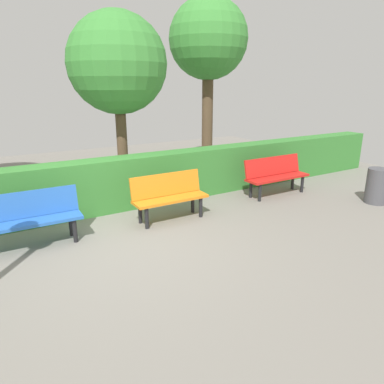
# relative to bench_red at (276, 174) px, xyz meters

# --- Properties ---
(ground_plane) EXTENTS (17.70, 17.70, 0.00)m
(ground_plane) POSITION_rel_bench_red_xyz_m (3.91, 0.67, -0.48)
(ground_plane) COLOR gray
(bench_red) EXTENTS (1.61, 0.47, 0.86)m
(bench_red) POSITION_rel_bench_red_xyz_m (0.00, 0.00, 0.00)
(bench_red) COLOR red
(bench_red) RESTS_ON ground_plane
(bench_orange) EXTENTS (1.42, 0.46, 0.86)m
(bench_orange) POSITION_rel_bench_red_xyz_m (2.82, 0.13, -0.00)
(bench_orange) COLOR orange
(bench_orange) RESTS_ON ground_plane
(bench_blue) EXTENTS (1.65, 0.47, 0.86)m
(bench_blue) POSITION_rel_bench_red_xyz_m (5.27, 0.03, 0.00)
(bench_blue) COLOR blue
(bench_blue) RESTS_ON ground_plane
(hedge_row) EXTENTS (13.70, 0.53, 1.05)m
(hedge_row) POSITION_rel_bench_red_xyz_m (2.74, -0.92, 0.04)
(hedge_row) COLOR #387F33
(hedge_row) RESTS_ON ground_plane
(tree_near) EXTENTS (2.17, 2.17, 4.72)m
(tree_near) POSITION_rel_bench_red_xyz_m (-0.03, -2.94, 3.09)
(tree_near) COLOR brown
(tree_near) RESTS_ON ground_plane
(tree_mid) EXTENTS (2.19, 2.19, 3.98)m
(tree_mid) POSITION_rel_bench_red_xyz_m (2.87, -2.14, 2.38)
(tree_mid) COLOR brown
(tree_mid) RESTS_ON ground_plane
(trash_bin) EXTENTS (0.46, 0.46, 0.75)m
(trash_bin) POSITION_rel_bench_red_xyz_m (-1.43, 1.58, -0.11)
(trash_bin) COLOR #4C4C51
(trash_bin) RESTS_ON ground_plane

